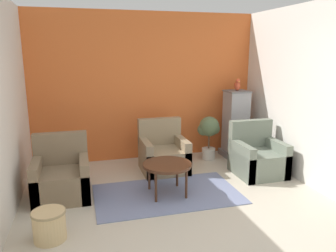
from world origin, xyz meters
name	(u,v)px	position (x,y,z in m)	size (l,w,h in m)	color
ground_plane	(205,242)	(0.00, 0.00, 0.00)	(20.00, 20.00, 0.00)	beige
wall_back_accent	(146,87)	(0.00, 3.05, 1.35)	(4.27, 0.06, 2.70)	orange
wall_left	(6,104)	(-2.10, 1.51, 1.35)	(0.06, 3.02, 2.70)	silver
wall_right	(296,93)	(2.10, 1.51, 1.35)	(0.06, 3.02, 2.70)	silver
area_rug	(167,194)	(-0.08, 1.27, 0.01)	(2.05, 1.20, 0.01)	slate
coffee_table	(167,166)	(-0.08, 1.27, 0.42)	(0.69, 0.69, 0.47)	#472819
armchair_left	(62,178)	(-1.52, 1.59, 0.28)	(0.75, 0.75, 0.86)	#7A664C
armchair_right	(257,158)	(1.57, 1.65, 0.28)	(0.75, 0.75, 0.86)	slate
armchair_middle	(163,155)	(0.11, 2.21, 0.28)	(0.75, 0.75, 0.86)	#8E7A5B
birdcage	(236,125)	(1.65, 2.62, 0.62)	(0.48, 0.48, 1.28)	slate
parrot	(237,85)	(1.65, 2.63, 1.38)	(0.10, 0.19, 0.22)	#D14C2D
potted_plant	(209,131)	(1.09, 2.58, 0.54)	(0.41, 0.37, 0.82)	beige
wicker_basket	(49,225)	(-1.61, 0.49, 0.18)	(0.36, 0.36, 0.34)	tan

